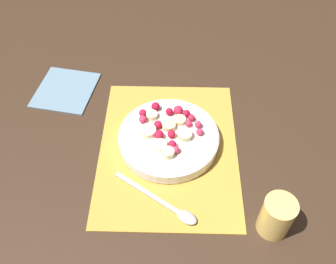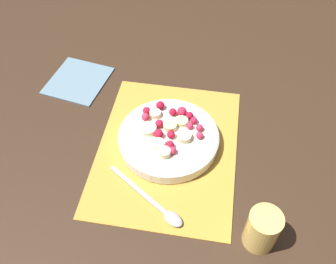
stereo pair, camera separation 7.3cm
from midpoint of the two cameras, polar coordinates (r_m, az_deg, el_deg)
The scene contains 6 objects.
ground_plane at distance 0.83m, azimuth 2.40°, elevation -2.81°, with size 3.00×3.00×0.00m, color #382619.
placemat at distance 0.83m, azimuth 2.41°, elevation -2.69°, with size 0.40×0.30×0.01m.
fruit_bowl at distance 0.83m, azimuth 2.52°, elevation -0.84°, with size 0.22×0.22×0.05m.
spoon at distance 0.75m, azimuth 1.37°, elevation -11.47°, with size 0.12×0.17×0.01m.
drinking_glass at distance 0.72m, azimuth 17.09°, elevation -14.19°, with size 0.06×0.06×0.09m.
napkin at distance 1.00m, azimuth -11.55°, elevation 7.66°, with size 0.17×0.16×0.01m.
Camera 2 is at (-0.50, -0.08, 0.67)m, focal length 40.00 mm.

